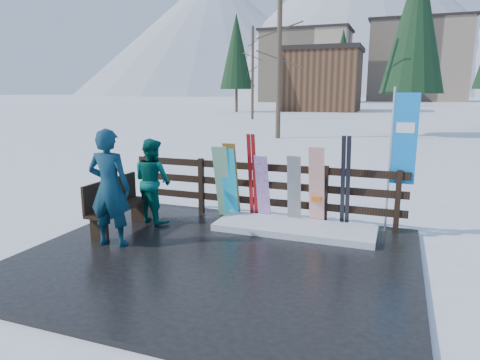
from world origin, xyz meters
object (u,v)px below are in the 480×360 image
at_px(snowboard_0, 230,183).
at_px(snowboard_5, 317,187).
at_px(snowboard_4, 294,191).
at_px(snowboard_3, 263,189).
at_px(rental_flag, 401,144).
at_px(bench, 116,204).
at_px(person_back, 153,181).
at_px(snowboard_2, 232,181).
at_px(person_front, 109,188).
at_px(snowboard_1, 223,182).

relative_size(snowboard_0, snowboard_5, 0.93).
bearing_deg(snowboard_0, snowboard_4, -0.00).
height_order(snowboard_0, snowboard_3, snowboard_0).
bearing_deg(snowboard_4, rental_flag, 8.36).
height_order(snowboard_3, snowboard_4, snowboard_4).
xyz_separation_m(bench, snowboard_4, (2.96, 1.47, 0.16)).
xyz_separation_m(rental_flag, person_back, (-4.46, -1.02, -0.78)).
xyz_separation_m(snowboard_2, person_front, (-1.32, -2.11, 0.20)).
bearing_deg(snowboard_4, person_back, -163.98).
distance_m(snowboard_2, snowboard_4, 1.27).
distance_m(snowboard_0, rental_flag, 3.29).
xyz_separation_m(snowboard_3, person_front, (-1.96, -2.11, 0.31)).
distance_m(snowboard_5, person_front, 3.68).
xyz_separation_m(bench, snowboard_0, (1.64, 1.47, 0.21)).
height_order(snowboard_1, person_front, person_front).
distance_m(snowboard_4, person_back, 2.73).
relative_size(snowboard_2, rental_flag, 0.61).
height_order(snowboard_4, snowboard_5, snowboard_5).
distance_m(bench, snowboard_4, 3.30).
bearing_deg(bench, snowboard_3, 32.18).
height_order(snowboard_2, snowboard_5, snowboard_5).
bearing_deg(snowboard_1, snowboard_4, 0.00).
height_order(person_front, person_back, person_front).
bearing_deg(snowboard_3, snowboard_5, -0.00).
distance_m(snowboard_3, snowboard_4, 0.62).
relative_size(bench, snowboard_1, 0.99).
bearing_deg(snowboard_2, snowboard_5, -0.00).
distance_m(snowboard_2, person_back, 1.55).
bearing_deg(rental_flag, snowboard_4, -171.64).
bearing_deg(snowboard_0, snowboard_5, 0.00).
distance_m(snowboard_5, person_back, 3.14).
relative_size(snowboard_1, snowboard_5, 0.96).
bearing_deg(snowboard_2, person_front, -121.95).
distance_m(bench, snowboard_5, 3.70).
bearing_deg(rental_flag, snowboard_5, -169.17).
bearing_deg(bench, snowboard_4, 26.42).
distance_m(snowboard_0, snowboard_5, 1.74).
bearing_deg(snowboard_5, rental_flag, 10.83).
relative_size(snowboard_3, person_back, 0.83).
height_order(snowboard_1, rental_flag, rental_flag).
height_order(bench, snowboard_1, snowboard_1).
bearing_deg(rental_flag, person_back, -167.08).
distance_m(snowboard_0, person_back, 1.51).
height_order(snowboard_2, rental_flag, rental_flag).
xyz_separation_m(bench, snowboard_1, (1.49, 1.47, 0.22)).
relative_size(snowboard_3, person_front, 0.70).
distance_m(snowboard_1, rental_flag, 3.43).
bearing_deg(person_back, bench, 86.14).
bearing_deg(person_back, person_front, 112.75).
xyz_separation_m(snowboard_1, snowboard_4, (1.47, 0.00, -0.06)).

